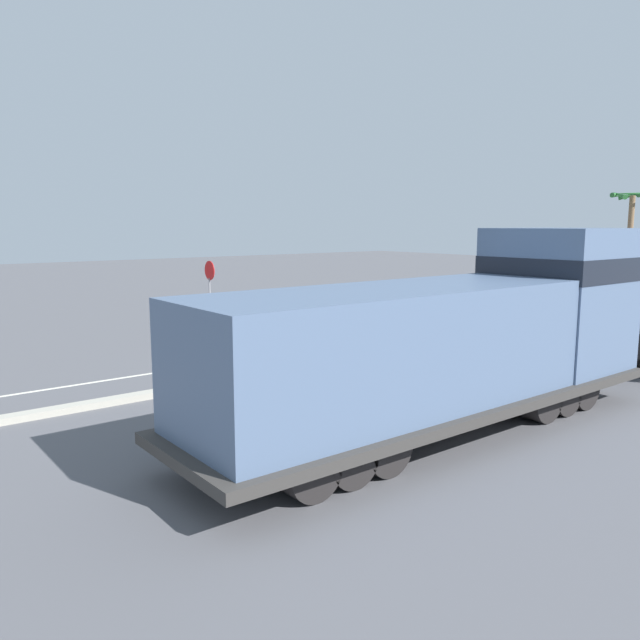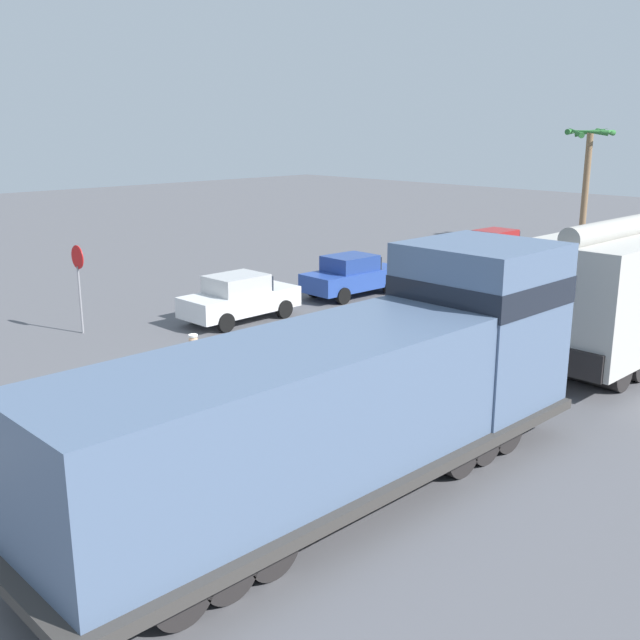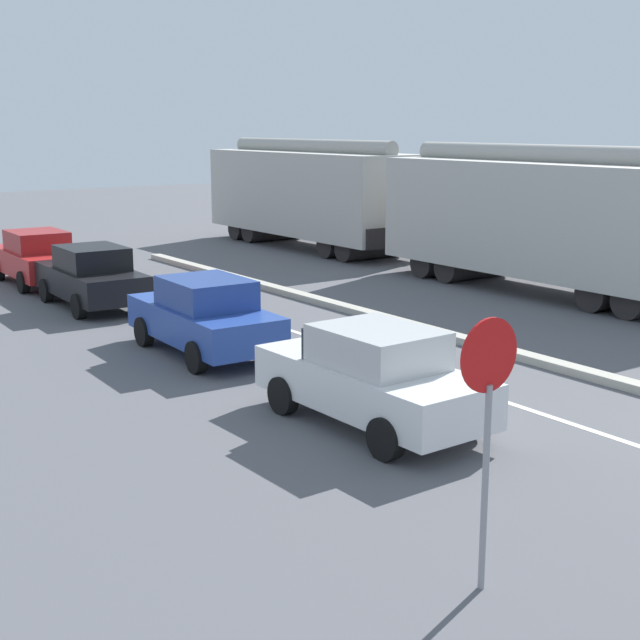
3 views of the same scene
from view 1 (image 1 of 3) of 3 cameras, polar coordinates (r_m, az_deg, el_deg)
The scene contains 11 objects.
ground_plane at distance 18.76m, azimuth -0.75°, elevation -4.48°, with size 120.00×120.00×0.00m, color #56565B.
median_curb at distance 22.80m, azimuth 11.34°, elevation -2.07°, with size 0.36×36.00×0.16m, color #B2AD9E.
lane_stripe at distance 24.41m, azimuth 7.06°, elevation -1.43°, with size 0.14×36.00×0.01m, color silver.
locomotive at distance 13.61m, azimuth 12.91°, elevation -2.04°, with size 3.10×11.61×4.20m.
parked_car_white at distance 25.71m, azimuth 1.67°, elevation 0.97°, with size 1.90×4.23×1.62m.
parked_car_blue at distance 29.59m, azimuth 10.08°, elevation 1.86°, with size 1.95×4.26×1.62m.
parked_car_black at distance 34.39m, azimuth 16.80°, elevation 2.57°, with size 1.92×4.24×1.62m.
parked_car_red at distance 37.96m, azimuth 20.47°, elevation 2.94°, with size 1.91×4.24×1.62m.
cyclist at distance 18.07m, azimuth -1.17°, elevation -2.34°, with size 1.67×0.60×1.71m.
stop_sign at distance 24.88m, azimuth -10.04°, elevation 3.38°, with size 0.76×0.08×2.88m.
palm_tree_near at distance 45.73m, azimuth 26.59°, elevation 8.58°, with size 2.72×2.78×6.54m.
Camera 1 is at (14.52, -11.07, 4.29)m, focal length 35.00 mm.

